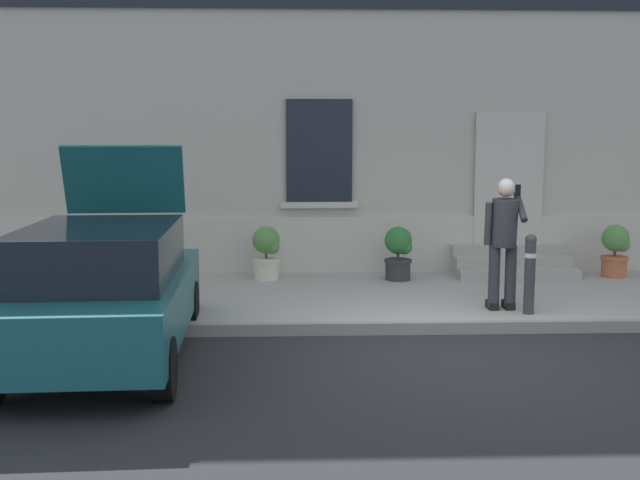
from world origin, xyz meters
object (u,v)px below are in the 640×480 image
(planter_cream, at_px, (267,251))
(bollard_near_person, at_px, (530,271))
(person_on_phone, at_px, (504,235))
(planter_olive, at_px, (134,252))
(hatchback_car_teal, at_px, (104,289))
(planter_terracotta, at_px, (616,249))
(planter_charcoal, at_px, (399,252))

(planter_cream, bearing_deg, bollard_near_person, -36.76)
(person_on_phone, height_order, planter_olive, person_on_phone)
(person_on_phone, xyz_separation_m, planter_cream, (-3.19, 2.36, -0.55))
(hatchback_car_teal, relative_size, planter_terracotta, 4.80)
(hatchback_car_teal, bearing_deg, planter_olive, 96.49)
(person_on_phone, distance_m, planter_olive, 5.85)
(bollard_near_person, bearing_deg, planter_cream, 143.24)
(planter_terracotta, bearing_deg, bollard_near_person, -130.51)
(planter_charcoal, bearing_deg, planter_terracotta, 2.24)
(planter_terracotta, bearing_deg, hatchback_car_teal, -151.32)
(planter_charcoal, bearing_deg, bollard_near_person, -61.09)
(planter_olive, relative_size, planter_cream, 1.00)
(person_on_phone, height_order, planter_charcoal, person_on_phone)
(bollard_near_person, bearing_deg, planter_terracotta, 49.49)
(bollard_near_person, height_order, planter_olive, bollard_near_person)
(planter_olive, xyz_separation_m, planter_terracotta, (7.82, -0.03, 0.00))
(bollard_near_person, xyz_separation_m, planter_cream, (-3.48, 2.60, -0.11))
(bollard_near_person, distance_m, planter_charcoal, 2.82)
(bollard_near_person, bearing_deg, hatchback_car_teal, -164.55)
(hatchback_car_teal, distance_m, planter_cream, 4.35)
(planter_olive, bearing_deg, person_on_phone, -24.39)
(planter_charcoal, xyz_separation_m, planter_terracotta, (3.59, 0.14, 0.00))
(bollard_near_person, relative_size, person_on_phone, 0.60)
(person_on_phone, bearing_deg, bollard_near_person, -50.97)
(bollard_near_person, relative_size, planter_cream, 1.22)
(planter_terracotta, bearing_deg, person_on_phone, -136.69)
(person_on_phone, relative_size, planter_charcoal, 2.04)
(planter_olive, bearing_deg, planter_cream, -1.15)
(hatchback_car_teal, distance_m, planter_terracotta, 8.39)
(hatchback_car_teal, distance_m, planter_charcoal, 5.42)
(planter_olive, distance_m, planter_cream, 2.12)
(person_on_phone, xyz_separation_m, planter_olive, (-5.31, 2.41, -0.55))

